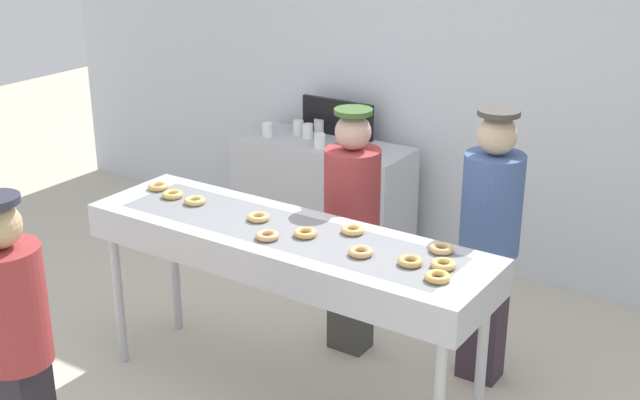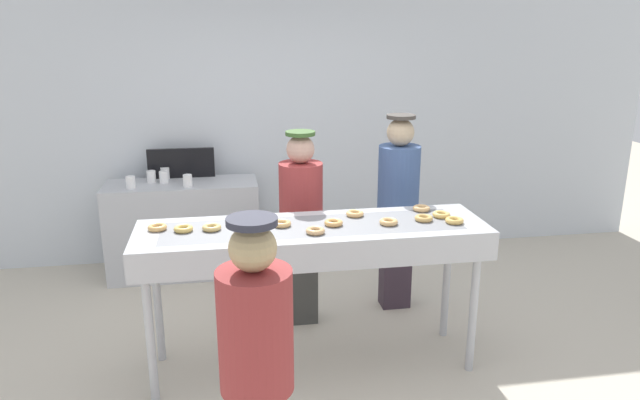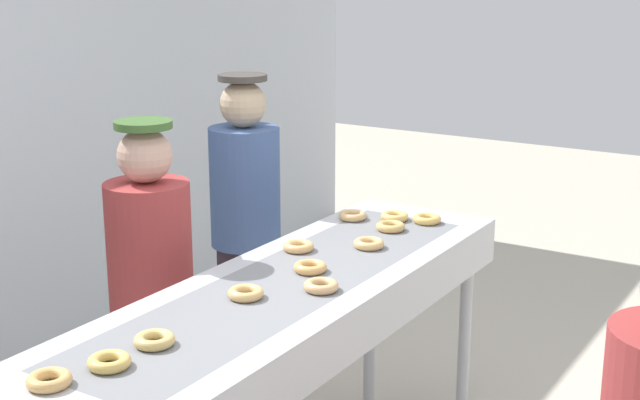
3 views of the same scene
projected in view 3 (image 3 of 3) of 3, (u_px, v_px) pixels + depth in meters
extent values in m
cube|color=#B7BABF|center=(288.00, 308.00, 3.22)|extent=(2.34, 0.66, 0.19)
cube|color=slate|center=(288.00, 293.00, 3.20)|extent=(1.99, 0.46, 0.08)
cylinder|color=#B7BABF|center=(464.00, 351.00, 4.10)|extent=(0.06, 0.06, 0.85)
cylinder|color=#B7BABF|center=(370.00, 328.00, 4.35)|extent=(0.06, 0.06, 0.85)
torus|color=tan|center=(321.00, 286.00, 3.11)|extent=(0.15, 0.15, 0.03)
torus|color=#E5A85E|center=(310.00, 267.00, 3.30)|extent=(0.16, 0.16, 0.03)
torus|color=tan|center=(353.00, 216.00, 3.97)|extent=(0.14, 0.14, 0.03)
torus|color=#E9B56B|center=(246.00, 293.00, 3.04)|extent=(0.13, 0.13, 0.03)
torus|color=#E6B16D|center=(369.00, 244.00, 3.58)|extent=(0.17, 0.17, 0.03)
torus|color=#DFA95F|center=(49.00, 380.00, 2.41)|extent=(0.17, 0.17, 0.03)
torus|color=#E9B95D|center=(427.00, 219.00, 3.92)|extent=(0.18, 0.18, 0.03)
torus|color=#E1BB5C|center=(109.00, 362.00, 2.52)|extent=(0.18, 0.18, 0.03)
torus|color=#EAB169|center=(298.00, 246.00, 3.54)|extent=(0.15, 0.15, 0.03)
torus|color=#DCAD5E|center=(391.00, 226.00, 3.81)|extent=(0.13, 0.13, 0.03)
torus|color=#DCB868|center=(154.00, 340.00, 2.66)|extent=(0.17, 0.17, 0.03)
torus|color=#E6BB63|center=(395.00, 216.00, 3.96)|extent=(0.18, 0.18, 0.03)
cube|color=#3B3B38|center=(157.00, 398.00, 3.72)|extent=(0.24, 0.18, 0.79)
cylinder|color=#993333|center=(149.00, 248.00, 3.55)|extent=(0.34, 0.34, 0.53)
sphere|color=tan|center=(145.00, 156.00, 3.45)|extent=(0.22, 0.22, 0.22)
cylinder|color=#355626|center=(143.00, 124.00, 3.42)|extent=(0.23, 0.23, 0.03)
cube|color=#352833|center=(248.00, 322.00, 4.46)|extent=(0.24, 0.18, 0.82)
cylinder|color=#3F598C|center=(245.00, 187.00, 4.28)|extent=(0.34, 0.34, 0.58)
sphere|color=tan|center=(243.00, 104.00, 4.18)|extent=(0.22, 0.22, 0.22)
cylinder|color=#3E3834|center=(242.00, 77.00, 4.15)|extent=(0.23, 0.23, 0.03)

